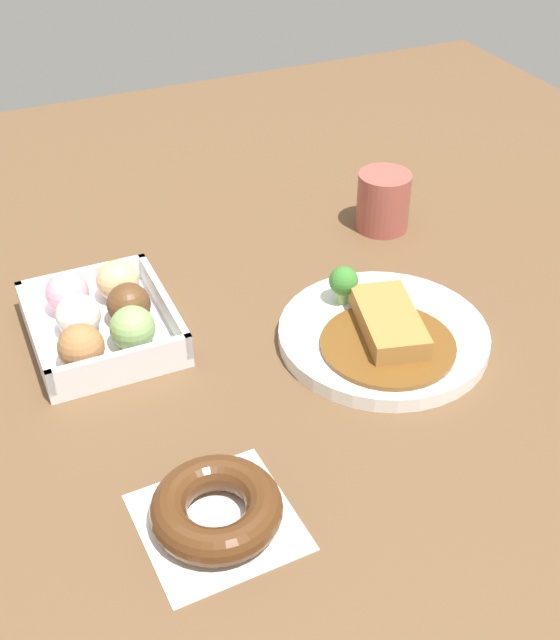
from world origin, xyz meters
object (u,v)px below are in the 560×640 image
Objects in this scene: curry_plate at (383,332)px; chocolate_ring_donut at (217,509)px; donut_box at (102,318)px; coffee_mug at (383,201)px.

chocolate_ring_donut is at bearing -57.53° from curry_plate.
coffee_mug is at bearing 102.22° from donut_box.
chocolate_ring_donut is 1.73× the size of coffee_mug.
chocolate_ring_donut is 0.56m from coffee_mug.
donut_box is 2.26× the size of coffee_mug.
curry_plate is 1.30× the size of donut_box.
curry_plate is 0.27m from coffee_mug.
donut_box reaches higher than chocolate_ring_donut.
donut_box is 0.43m from coffee_mug.
curry_plate is 2.95× the size of coffee_mug.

